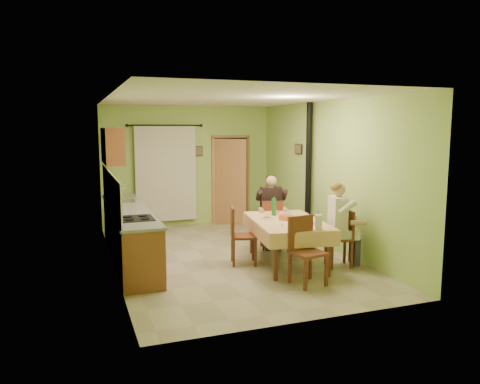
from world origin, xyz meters
name	(u,v)px	position (x,y,z in m)	size (l,w,h in m)	color
floor	(229,257)	(0.00, 0.00, 0.00)	(4.00, 6.00, 0.01)	tan
room_shell	(229,155)	(0.00, 0.00, 1.82)	(4.04, 6.04, 2.82)	#ACD26C
kitchen_run	(129,233)	(-1.71, 0.40, 0.48)	(0.64, 3.64, 1.56)	brown
upper_cabinets	(112,146)	(-1.82, 1.70, 1.95)	(0.35, 1.40, 0.70)	brown
curtain	(166,173)	(-0.55, 2.90, 1.26)	(1.70, 0.07, 2.22)	black
doorway	(230,180)	(1.00, 2.84, 1.05)	(0.96, 0.60, 2.15)	black
dining_table	(287,242)	(0.78, -0.77, 0.38)	(1.38, 2.01, 0.76)	#E5AC7A
tableware	(290,218)	(0.79, -0.87, 0.81)	(0.73, 1.62, 0.33)	white
chair_far	(271,234)	(0.95, 0.27, 0.29)	(0.48, 0.48, 0.94)	brown
chair_near	(307,265)	(0.61, -1.81, 0.29)	(0.51, 0.51, 1.00)	brown
chair_right	(339,249)	(1.54, -1.19, 0.29)	(0.47, 0.47, 0.95)	brown
chair_left	(243,247)	(0.08, -0.50, 0.29)	(0.52, 0.52, 0.99)	brown
man_far	(271,203)	(0.95, 0.29, 0.88)	(0.64, 0.56, 1.39)	black
man_right	(340,215)	(1.53, -1.19, 0.88)	(0.54, 0.63, 1.39)	silver
stove_flue	(308,191)	(1.90, 0.60, 1.02)	(0.24, 0.24, 2.80)	black
picture_back	(199,151)	(0.25, 2.97, 1.75)	(0.19, 0.03, 0.23)	black
picture_right	(298,149)	(1.97, 1.20, 1.85)	(0.03, 0.31, 0.21)	brown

